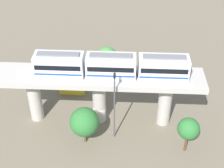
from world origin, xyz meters
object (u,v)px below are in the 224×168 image
object	(u,v)px
tree_near_viaduct	(189,129)
parked_car_silver	(48,74)
tree_mid_lot	(107,57)
signal_post	(114,104)
parked_car_black	(150,79)
parked_car_yellow	(73,88)
train	(111,66)
tree_far_corner	(84,122)

from	to	relation	value
tree_near_viaduct	parked_car_silver	bearing A→B (deg)	-126.12
tree_mid_lot	signal_post	xyz separation A→B (m)	(16.54, 2.10, 2.77)
parked_car_black	signal_post	xyz separation A→B (m)	(13.38, -5.56, 5.14)
parked_car_black	parked_car_yellow	world-z (taller)	same
train	parked_car_yellow	world-z (taller)	train
parked_car_black	tree_far_corner	xyz separation A→B (m)	(14.54, -9.50, 2.85)
parked_car_black	tree_mid_lot	world-z (taller)	tree_mid_lot
parked_car_silver	tree_far_corner	world-z (taller)	tree_far_corner
tree_near_viaduct	tree_far_corner	xyz separation A→B (m)	(-0.92, -13.57, -0.30)
train	parked_car_black	bearing A→B (deg)	148.20
parked_car_silver	tree_far_corner	xyz separation A→B (m)	(15.13, 8.43, 2.85)
parked_car_black	tree_near_viaduct	distance (m)	16.29
train	tree_far_corner	xyz separation A→B (m)	(4.56, -3.31, -6.05)
parked_car_silver	tree_mid_lot	distance (m)	10.85
parked_car_yellow	parked_car_silver	distance (m)	6.34
parked_car_yellow	tree_near_viaduct	world-z (taller)	tree_near_viaduct
parked_car_yellow	tree_far_corner	xyz separation A→B (m)	(11.25, 3.42, 2.85)
parked_car_yellow	signal_post	world-z (taller)	signal_post
parked_car_yellow	tree_far_corner	world-z (taller)	tree_far_corner
tree_mid_lot	tree_far_corner	xyz separation A→B (m)	(17.70, -1.84, 0.48)
parked_car_black	tree_near_viaduct	bearing A→B (deg)	19.62
signal_post	parked_car_black	bearing A→B (deg)	157.44
train	tree_mid_lot	xyz separation A→B (m)	(-13.14, -1.47, -6.53)
tree_far_corner	signal_post	size ratio (longest dim) A/B	0.52
tree_near_viaduct	tree_mid_lot	bearing A→B (deg)	-147.79
parked_car_yellow	tree_near_viaduct	bearing A→B (deg)	56.09
tree_near_viaduct	signal_post	size ratio (longest dim) A/B	0.50
tree_near_viaduct	signal_post	bearing A→B (deg)	-102.16
train	tree_near_viaduct	xyz separation A→B (m)	(5.48, 10.26, -5.75)
train	signal_post	bearing A→B (deg)	10.49
parked_car_black	parked_car_silver	size ratio (longest dim) A/B	0.97
parked_car_black	tree_far_corner	world-z (taller)	tree_far_corner
train	tree_mid_lot	bearing A→B (deg)	-173.62
parked_car_black	signal_post	distance (m)	15.37
tree_far_corner	signal_post	world-z (taller)	signal_post
tree_far_corner	parked_car_yellow	bearing A→B (deg)	-163.09
parked_car_black	parked_car_yellow	size ratio (longest dim) A/B	1.02
tree_mid_lot	parked_car_yellow	bearing A→B (deg)	-39.20
tree_mid_lot	signal_post	size ratio (longest dim) A/B	0.46
train	tree_near_viaduct	distance (m)	12.97
train	parked_car_yellow	size ratio (longest dim) A/B	4.82
parked_car_silver	tree_mid_lot	bearing A→B (deg)	114.90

